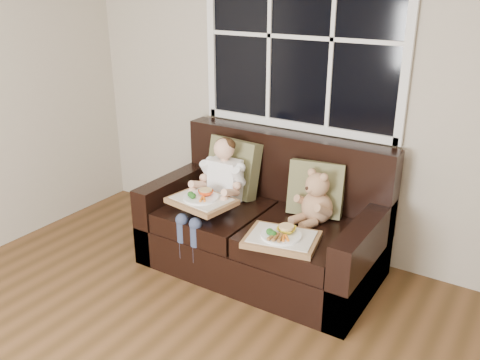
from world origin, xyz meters
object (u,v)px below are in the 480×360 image
Objects in this scene: tray_left at (202,200)px; tray_right at (282,238)px; teddy_bear at (317,201)px; child at (218,184)px; loveseat at (265,228)px.

tray_right is at bearing 4.98° from tray_left.
tray_left is (-0.73, -0.35, -0.03)m from teddy_bear.
child reaches higher than teddy_bear.
teddy_bear is 0.75× the size of tray_right.
tray_left is 0.68m from tray_right.
loveseat is 0.49m from teddy_bear.
loveseat reaches higher than tray_left.
teddy_bear is 0.81× the size of tray_left.
loveseat is 4.32× the size of teddy_bear.
teddy_bear is (0.73, 0.15, -0.02)m from child.
child is (-0.34, -0.11, 0.32)m from loveseat.
tray_left is at bearing -137.54° from loveseat.
child is 1.61× the size of tray_left.
teddy_bear is at bearing 70.02° from tray_right.
teddy_bear is at bearing 34.56° from tray_left.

